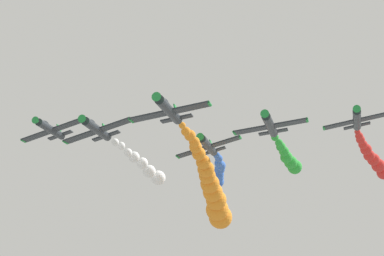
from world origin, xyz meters
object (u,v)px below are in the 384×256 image
(airplane_left_inner, at_px, (270,124))
(airplane_trailing, at_px, (50,129))
(airplane_lead, at_px, (168,110))
(airplane_right_outer, at_px, (357,119))
(airplane_left_outer, at_px, (208,145))
(airplane_right_inner, at_px, (96,129))

(airplane_left_inner, bearing_deg, airplane_trailing, -16.93)
(airplane_left_inner, height_order, airplane_trailing, airplane_trailing)
(airplane_lead, xyz_separation_m, airplane_right_outer, (-20.87, -23.62, 3.77))
(airplane_left_outer, xyz_separation_m, airplane_right_outer, (-20.59, -1.40, 3.08))
(airplane_lead, relative_size, airplane_left_inner, 1.00)
(airplane_right_inner, bearing_deg, airplane_lead, 138.46)
(airplane_lead, xyz_separation_m, airplane_right_inner, (12.20, -10.81, 0.96))
(airplane_lead, distance_m, airplane_trailing, 32.30)
(airplane_right_inner, height_order, airplane_right_outer, airplane_right_outer)
(airplane_left_inner, distance_m, airplane_right_outer, 16.20)
(airplane_right_outer, bearing_deg, airplane_right_inner, 21.18)
(airplane_trailing, bearing_deg, airplane_left_outer, -179.60)
(airplane_left_inner, bearing_deg, airplane_left_outer, -46.33)
(airplane_lead, xyz_separation_m, airplane_trailing, (23.22, -22.06, 4.17))
(airplane_left_inner, distance_m, airplane_right_inner, 22.36)
(airplane_right_inner, relative_size, airplane_right_outer, 1.00)
(airplane_left_inner, height_order, airplane_left_outer, airplane_left_inner)
(airplane_left_inner, distance_m, airplane_trailing, 35.02)
(airplane_right_inner, bearing_deg, airplane_right_outer, -158.82)
(airplane_right_inner, xyz_separation_m, airplane_right_outer, (-33.08, -12.81, 2.81))
(airplane_left_inner, height_order, airplane_right_outer, airplane_right_outer)
(airplane_left_inner, xyz_separation_m, airplane_trailing, (33.34, -10.15, 3.50))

